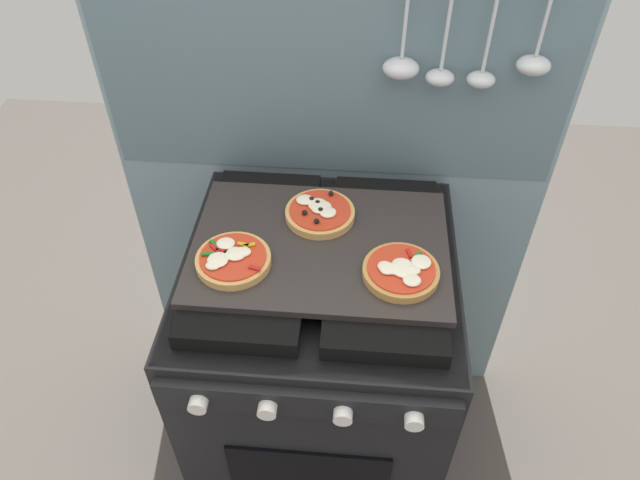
% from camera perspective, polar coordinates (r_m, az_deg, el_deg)
% --- Properties ---
extents(ground_plane, '(4.00, 4.00, 0.00)m').
position_cam_1_polar(ground_plane, '(1.99, 0.00, -19.65)').
color(ground_plane, '#4C4742').
extents(kitchen_backsplash, '(1.10, 0.09, 1.55)m').
position_cam_1_polar(kitchen_backsplash, '(1.57, 1.17, 4.77)').
color(kitchen_backsplash, '#7A939E').
rests_on(kitchen_backsplash, ground_plane).
extents(stove, '(0.60, 0.64, 0.90)m').
position_cam_1_polar(stove, '(1.60, -0.01, -12.46)').
color(stove, black).
rests_on(stove, ground_plane).
extents(baking_tray, '(0.54, 0.38, 0.02)m').
position_cam_1_polar(baking_tray, '(1.25, 0.00, -0.60)').
color(baking_tray, '#2D2826').
rests_on(baking_tray, stove).
extents(pizza_left, '(0.15, 0.15, 0.03)m').
position_cam_1_polar(pizza_left, '(1.20, -8.45, -1.83)').
color(pizza_left, tan).
rests_on(pizza_left, baking_tray).
extents(pizza_right, '(0.15, 0.15, 0.03)m').
position_cam_1_polar(pizza_right, '(1.18, 7.87, -2.98)').
color(pizza_right, '#C18947').
rests_on(pizza_right, baking_tray).
extents(pizza_center, '(0.15, 0.15, 0.03)m').
position_cam_1_polar(pizza_center, '(1.30, -0.03, 2.72)').
color(pizza_center, tan).
rests_on(pizza_center, baking_tray).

